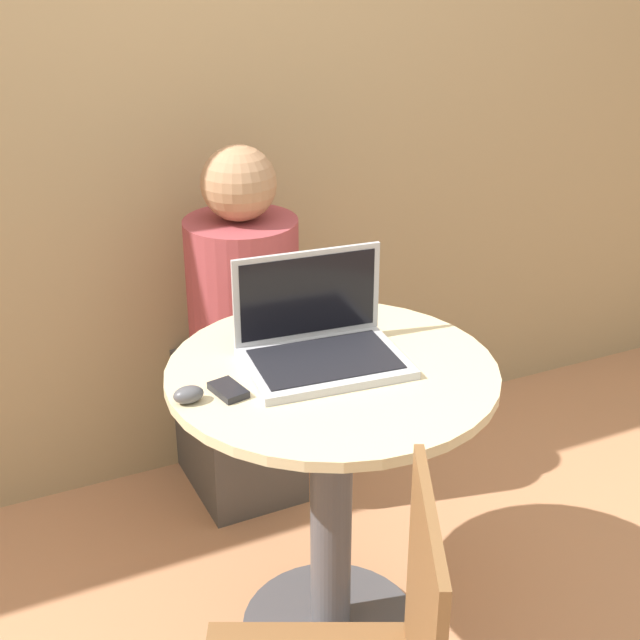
% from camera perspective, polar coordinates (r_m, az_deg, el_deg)
% --- Properties ---
extents(ground_plane, '(12.00, 12.00, 0.00)m').
position_cam_1_polar(ground_plane, '(2.49, 0.67, -19.08)').
color(ground_plane, tan).
extents(back_wall, '(7.00, 0.05, 2.60)m').
position_cam_1_polar(back_wall, '(2.69, -8.18, 15.54)').
color(back_wall, tan).
rests_on(back_wall, ground_plane).
extents(round_table, '(0.76, 0.76, 0.78)m').
position_cam_1_polar(round_table, '(2.15, 0.74, -8.87)').
color(round_table, '#4C4C51').
rests_on(round_table, ground_plane).
extents(laptop, '(0.38, 0.29, 0.24)m').
position_cam_1_polar(laptop, '(2.04, -0.05, -1.37)').
color(laptop, '#B7B7BC').
rests_on(laptop, round_table).
extents(cell_phone, '(0.07, 0.10, 0.02)m').
position_cam_1_polar(cell_phone, '(1.93, -5.89, -4.48)').
color(cell_phone, black).
rests_on(cell_phone, round_table).
extents(computer_mouse, '(0.07, 0.04, 0.04)m').
position_cam_1_polar(computer_mouse, '(1.90, -8.42, -4.74)').
color(computer_mouse, '#4C4C51').
rests_on(computer_mouse, round_table).
extents(person_seated, '(0.33, 0.51, 1.15)m').
position_cam_1_polar(person_seated, '(2.74, -5.20, -2.32)').
color(person_seated, '#4C4742').
rests_on(person_seated, ground_plane).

